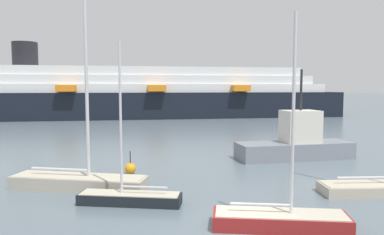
% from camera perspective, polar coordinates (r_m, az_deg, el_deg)
% --- Properties ---
extents(ground_plane, '(600.00, 600.00, 0.00)m').
position_cam_1_polar(ground_plane, '(14.74, 7.18, -17.27)').
color(ground_plane, slate).
extents(sailboat_0, '(6.04, 2.05, 11.52)m').
position_cam_1_polar(sailboat_0, '(21.34, 27.38, -9.36)').
color(sailboat_0, '#BCB29E').
rests_on(sailboat_0, ground_plane).
extents(sailboat_1, '(7.62, 3.64, 11.15)m').
position_cam_1_polar(sailboat_1, '(20.82, -17.42, -9.21)').
color(sailboat_1, '#BCB29E').
rests_on(sailboat_1, ground_plane).
extents(sailboat_2, '(5.43, 2.51, 8.34)m').
position_cam_1_polar(sailboat_2, '(15.09, 13.74, -15.14)').
color(sailboat_2, maroon).
rests_on(sailboat_2, ground_plane).
extents(sailboat_3, '(5.00, 2.16, 7.61)m').
position_cam_1_polar(sailboat_3, '(17.73, -9.81, -12.11)').
color(sailboat_3, black).
rests_on(sailboat_3, ground_plane).
extents(fishing_boat_1, '(9.22, 3.62, 6.89)m').
position_cam_1_polar(fishing_boat_1, '(29.15, 16.11, -3.88)').
color(fishing_boat_1, gray).
rests_on(fishing_boat_1, ground_plane).
extents(channel_buoy_0, '(0.71, 0.71, 1.46)m').
position_cam_1_polar(channel_buoy_0, '(23.58, -9.71, -7.92)').
color(channel_buoy_0, orange).
rests_on(channel_buoy_0, ground_plane).
extents(cruise_ship, '(84.16, 16.81, 13.30)m').
position_cam_1_polar(cruise_ship, '(67.29, -12.28, 3.57)').
color(cruise_ship, black).
rests_on(cruise_ship, ground_plane).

